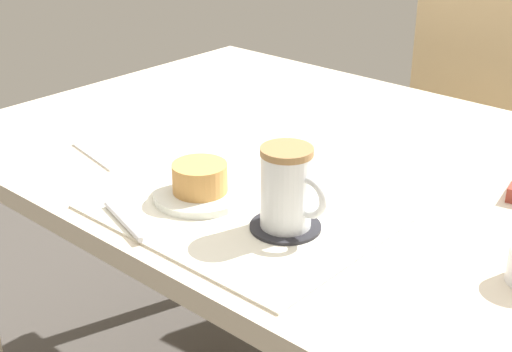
{
  "coord_description": "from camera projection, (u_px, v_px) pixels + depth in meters",
  "views": [
    {
      "loc": [
        0.73,
        -0.96,
        1.24
      ],
      "look_at": [
        0.08,
        -0.23,
        0.79
      ],
      "focal_mm": 50.0,
      "sensor_mm": 36.0,
      "label": 1
    }
  ],
  "objects": [
    {
      "name": "placemat",
      "position": [
        238.0,
        213.0,
        1.08
      ],
      "size": [
        0.42,
        0.32,
        0.0
      ],
      "primitive_type": "cube",
      "color": "silver",
      "rests_on": "dining_table"
    },
    {
      "name": "pastry",
      "position": [
        202.0,
        178.0,
        1.1
      ],
      "size": [
        0.09,
        0.09,
        0.05
      ],
      "primitive_type": "cylinder",
      "color": "tan",
      "rests_on": "pastry_plate"
    },
    {
      "name": "teaspoon",
      "position": [
        123.0,
        221.0,
        1.04
      ],
      "size": [
        0.13,
        0.05,
        0.01
      ],
      "primitive_type": "cylinder",
      "rotation": [
        0.0,
        1.57,
        -0.29
      ],
      "color": "silver",
      "rests_on": "placemat"
    },
    {
      "name": "wooden_chair",
      "position": [
        457.0,
        141.0,
        1.97
      ],
      "size": [
        0.47,
        0.47,
        0.91
      ],
      "rotation": [
        0.0,
        0.0,
        3.26
      ],
      "color": "#D1B27F",
      "rests_on": "ground_plane"
    },
    {
      "name": "dining_table",
      "position": [
        306.0,
        185.0,
        1.34
      ],
      "size": [
        1.25,
        0.91,
        0.74
      ],
      "color": "beige",
      "rests_on": "ground_plane"
    },
    {
      "name": "paper_napkin",
      "position": [
        128.0,
        147.0,
        1.31
      ],
      "size": [
        0.18,
        0.18,
        0.0
      ],
      "primitive_type": "cube",
      "rotation": [
        0.0,
        0.0,
        -0.19
      ],
      "color": "white",
      "rests_on": "dining_table"
    },
    {
      "name": "coffee_coaster",
      "position": [
        285.0,
        226.0,
        1.03
      ],
      "size": [
        0.1,
        0.1,
        0.0
      ],
      "primitive_type": "cylinder",
      "color": "#232328",
      "rests_on": "placemat"
    },
    {
      "name": "pastry_plate",
      "position": [
        202.0,
        195.0,
        1.11
      ],
      "size": [
        0.15,
        0.15,
        0.01
      ],
      "primitive_type": "cylinder",
      "color": "silver",
      "rests_on": "placemat"
    },
    {
      "name": "coffee_mug",
      "position": [
        287.0,
        188.0,
        1.0
      ],
      "size": [
        0.11,
        0.07,
        0.12
      ],
      "color": "white",
      "rests_on": "coffee_coaster"
    }
  ]
}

